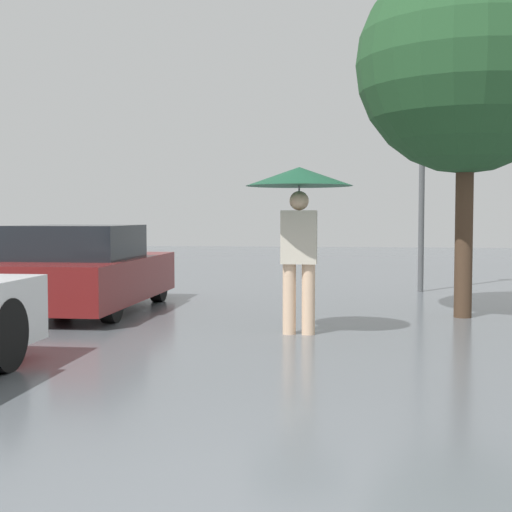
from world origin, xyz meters
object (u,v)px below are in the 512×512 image
at_px(parked_car_farthest, 82,271).
at_px(tree, 467,64).
at_px(pedestrian, 299,196).
at_px(street_lamp, 423,106).

relative_size(parked_car_farthest, tree, 0.77).
xyz_separation_m(pedestrian, street_lamp, (1.94, 5.11, 1.81)).
bearing_deg(parked_car_farthest, pedestrian, -27.64).
xyz_separation_m(tree, street_lamp, (-0.24, 3.39, -0.04)).
bearing_deg(street_lamp, pedestrian, -110.78).
height_order(tree, street_lamp, street_lamp).
distance_m(pedestrian, street_lamp, 5.75).
xyz_separation_m(pedestrian, tree, (2.17, 1.72, 1.84)).
xyz_separation_m(parked_car_farthest, tree, (5.53, -0.04, 2.90)).
bearing_deg(pedestrian, tree, 38.30).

